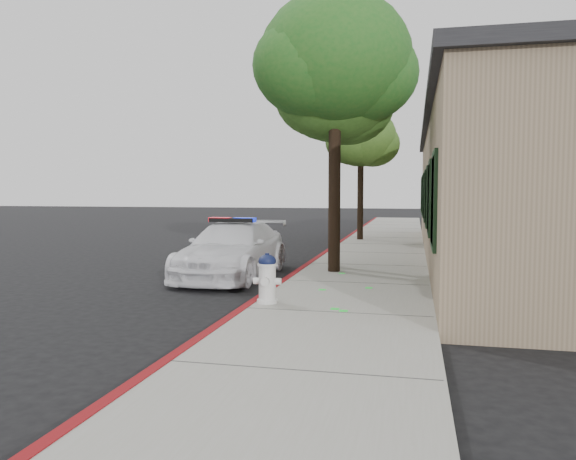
# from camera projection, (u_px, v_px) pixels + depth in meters

# --- Properties ---
(ground) EXTENTS (120.00, 120.00, 0.00)m
(ground) POSITION_uv_depth(u_px,v_px,m) (240.00, 316.00, 9.39)
(ground) COLOR black
(ground) RESTS_ON ground
(sidewalk) EXTENTS (3.20, 60.00, 0.15)m
(sidewalk) POSITION_uv_depth(u_px,v_px,m) (354.00, 286.00, 11.94)
(sidewalk) COLOR gray
(sidewalk) RESTS_ON ground
(red_curb) EXTENTS (0.14, 60.00, 0.16)m
(red_curb) POSITION_uv_depth(u_px,v_px,m) (284.00, 283.00, 12.28)
(red_curb) COLOR maroon
(red_curb) RESTS_ON ground
(clapboard_building) EXTENTS (7.30, 20.89, 4.24)m
(clapboard_building) POSITION_uv_depth(u_px,v_px,m) (547.00, 191.00, 16.51)
(clapboard_building) COLOR #867257
(clapboard_building) RESTS_ON ground
(police_car) EXTENTS (1.93, 4.65, 1.46)m
(police_car) POSITION_uv_depth(u_px,v_px,m) (233.00, 250.00, 13.65)
(police_car) COLOR white
(police_car) RESTS_ON ground
(fire_hydrant) EXTENTS (0.50, 0.43, 0.88)m
(fire_hydrant) POSITION_uv_depth(u_px,v_px,m) (267.00, 278.00, 9.73)
(fire_hydrant) COLOR silver
(fire_hydrant) RESTS_ON sidewalk
(street_tree_near) EXTENTS (3.89, 3.65, 6.69)m
(street_tree_near) POSITION_uv_depth(u_px,v_px,m) (335.00, 64.00, 13.28)
(street_tree_near) COLOR black
(street_tree_near) RESTS_ON sidewalk
(street_tree_mid) EXTENTS (3.02, 3.14, 5.76)m
(street_tree_mid) POSITION_uv_depth(u_px,v_px,m) (335.00, 97.00, 14.09)
(street_tree_mid) COLOR black
(street_tree_mid) RESTS_ON sidewalk
(street_tree_far) EXTENTS (2.96, 2.83, 5.34)m
(street_tree_far) POSITION_uv_depth(u_px,v_px,m) (362.00, 140.00, 22.34)
(street_tree_far) COLOR black
(street_tree_far) RESTS_ON sidewalk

